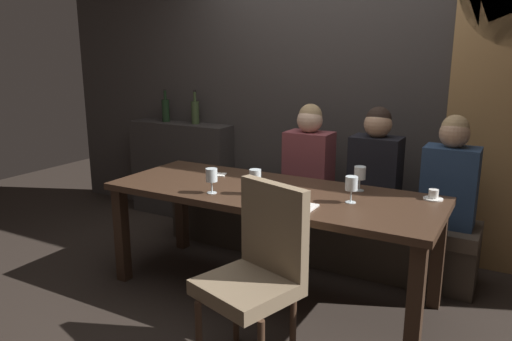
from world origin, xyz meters
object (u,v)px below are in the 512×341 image
wine_bottle_pale_label (195,111)px  wine_glass_end_left (255,177)px  wine_glass_end_right (212,176)px  dining_table (271,203)px  wine_glass_near_left (351,185)px  chair_near_side (258,265)px  espresso_cup (433,195)px  diner_far_end (451,174)px  diner_redhead (309,157)px  dessert_plate (299,206)px  banquette_bench (310,230)px  wine_glass_far_right (360,174)px  diner_bearded (376,164)px  wine_bottle_dark_red (166,110)px

wine_bottle_pale_label → wine_glass_end_left: wine_bottle_pale_label is taller
wine_glass_end_right → dining_table: bearing=39.7°
wine_bottle_pale_label → wine_glass_end_right: wine_bottle_pale_label is taller
wine_bottle_pale_label → wine_glass_near_left: size_ratio=1.99×
chair_near_side → wine_glass_end_right: (-0.60, 0.47, 0.30)m
wine_glass_near_left → espresso_cup: size_ratio=1.37×
diner_far_end → espresso_cup: bearing=-95.4°
diner_far_end → wine_bottle_pale_label: size_ratio=2.37×
diner_redhead → wine_glass_end_left: (-0.01, -0.86, 0.03)m
chair_near_side → wine_glass_near_left: 0.81m
espresso_cup → dessert_plate: 0.87m
banquette_bench → wine_glass_far_right: wine_glass_far_right is taller
chair_near_side → wine_bottle_pale_label: (-1.68, 1.78, 0.51)m
diner_redhead → espresso_cup: 1.10m
diner_bearded → wine_glass_end_right: (-0.80, -0.97, 0.03)m
wine_bottle_pale_label → wine_glass_far_right: wine_bottle_pale_label is taller
wine_glass_end_right → espresso_cup: bearing=23.4°
wine_glass_far_right → wine_glass_end_left: size_ratio=1.00×
wine_bottle_pale_label → wine_glass_far_right: 2.06m
banquette_bench → wine_glass_far_right: size_ratio=15.24×
dining_table → chair_near_side: 0.79m
wine_glass_far_right → espresso_cup: 0.47m
chair_near_side → wine_bottle_dark_red: wine_bottle_dark_red is taller
dining_table → wine_glass_end_left: bearing=-107.9°
chair_near_side → dessert_plate: chair_near_side is taller
diner_far_end → wine_glass_far_right: 0.67m
banquette_bench → diner_redhead: 0.60m
chair_near_side → wine_glass_near_left: (0.25, 0.71, 0.29)m
dining_table → wine_glass_end_right: (-0.30, -0.25, 0.20)m
wine_bottle_dark_red → wine_glass_far_right: wine_bottle_dark_red is taller
banquette_bench → diner_far_end: size_ratio=3.23×
diner_bearded → wine_glass_far_right: diner_bearded is taller
diner_redhead → wine_bottle_pale_label: size_ratio=2.43×
wine_glass_far_right → dessert_plate: bearing=-110.6°
chair_near_side → dessert_plate: (0.02, 0.47, 0.20)m
banquette_bench → wine_glass_end_left: 1.05m
diner_bearded → wine_glass_far_right: bearing=-87.5°
chair_near_side → wine_bottle_pale_label: wine_bottle_pale_label is taller
diner_redhead → diner_far_end: size_ratio=1.02×
chair_near_side → dessert_plate: 0.51m
dining_table → wine_glass_far_right: 0.62m
diner_redhead → espresso_cup: size_ratio=6.61×
banquette_bench → wine_glass_near_left: wine_glass_near_left is taller
wine_glass_end_right → espresso_cup: wine_glass_end_right is taller
dining_table → espresso_cup: (0.98, 0.30, 0.11)m
diner_bearded → espresso_cup: (0.48, -0.41, -0.06)m
chair_near_side → wine_glass_near_left: chair_near_side is taller
chair_near_side → wine_glass_end_left: (-0.35, 0.59, 0.29)m
dining_table → wine_bottle_pale_label: wine_bottle_pale_label is taller
diner_far_end → chair_near_side: bearing=-116.4°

